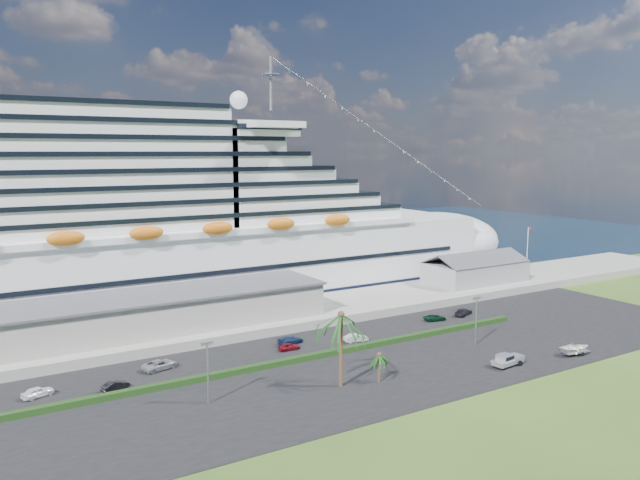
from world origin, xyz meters
TOP-DOWN VIEW (x-y plane):
  - ground at (0.00, 0.00)m, footprint 420.00×420.00m
  - asphalt_lot at (0.00, 11.00)m, footprint 140.00×38.00m
  - wharf at (0.00, 40.00)m, footprint 240.00×20.00m
  - water at (0.00, 130.00)m, footprint 420.00×160.00m
  - cruise_ship at (-21.53, 64.00)m, footprint 191.00×38.00m
  - terminal_building at (-25.00, 40.00)m, footprint 61.00×15.00m
  - port_shed at (52.00, 40.00)m, footprint 24.00×12.31m
  - flagpole at (70.04, 40.00)m, footprint 1.08×0.16m
  - hedge at (-8.00, 16.00)m, footprint 88.00×1.10m
  - lamp_post_left at (-28.00, 8.00)m, footprint 1.60×0.35m
  - lamp_post_right at (20.00, 8.00)m, footprint 1.60×0.35m
  - palm_tall at (-10.00, 4.00)m, footprint 8.82×8.82m
  - palm_short at (-4.50, 2.50)m, footprint 3.53×3.53m
  - parked_car_0 at (-46.76, 21.90)m, footprint 4.50×2.86m
  - parked_car_1 at (-37.31, 19.02)m, footprint 4.08×2.58m
  - parked_car_2 at (-29.56, 23.93)m, footprint 5.78×3.69m
  - parked_car_3 at (-6.68, 24.81)m, footprint 4.82×2.34m
  - parked_car_4 at (-8.52, 21.86)m, footprint 3.71×1.57m
  - parked_car_5 at (3.53, 19.91)m, footprint 4.45×2.38m
  - parked_car_6 at (24.42, 23.09)m, footprint 4.73×2.96m
  - parked_car_7 at (31.91, 23.19)m, footprint 5.40×3.73m
  - pickup_truck at (16.36, -2.32)m, footprint 5.70×2.55m
  - boat_trailer at (29.85, -4.37)m, footprint 6.31×4.56m

SIDE VIEW (x-z plane):
  - ground at x=0.00m, z-range 0.00..0.00m
  - water at x=0.00m, z-range 0.00..0.02m
  - asphalt_lot at x=0.00m, z-range 0.00..0.12m
  - hedge at x=-8.00m, z-range 0.12..1.02m
  - parked_car_6 at x=24.42m, z-range 0.12..1.34m
  - parked_car_4 at x=-8.52m, z-range 0.12..1.37m
  - parked_car_1 at x=-37.31m, z-range 0.12..1.39m
  - parked_car_3 at x=-6.68m, z-range 0.12..1.47m
  - parked_car_5 at x=3.53m, z-range 0.12..1.51m
  - parked_car_0 at x=-46.76m, z-range 0.12..1.55m
  - parked_car_7 at x=31.91m, z-range 0.12..1.57m
  - parked_car_2 at x=-29.56m, z-range 0.12..1.60m
  - wharf at x=0.00m, z-range 0.00..1.80m
  - pickup_truck at x=16.36m, z-range 0.22..2.17m
  - boat_trailer at x=29.85m, z-range 0.41..2.16m
  - palm_short at x=-4.50m, z-range 1.38..5.95m
  - port_shed at x=52.00m, z-range 0.71..8.08m
  - terminal_building at x=-25.00m, z-range 1.86..8.16m
  - lamp_post_left at x=-28.00m, z-range 1.21..9.48m
  - lamp_post_right at x=20.00m, z-range 1.21..9.48m
  - flagpole at x=70.04m, z-range 2.27..14.27m
  - palm_tall at x=-10.00m, z-range 3.64..14.77m
  - cruise_ship at x=-21.53m, z-range -10.31..43.69m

